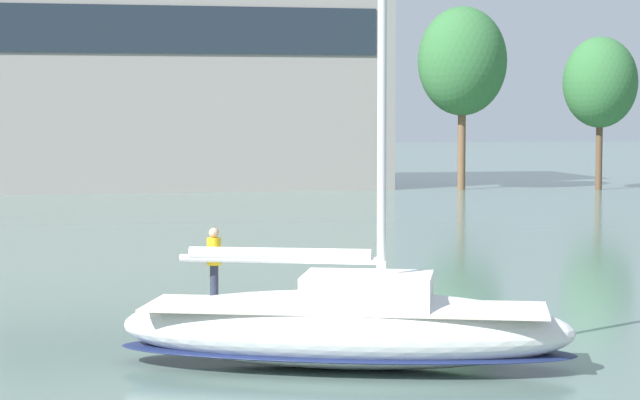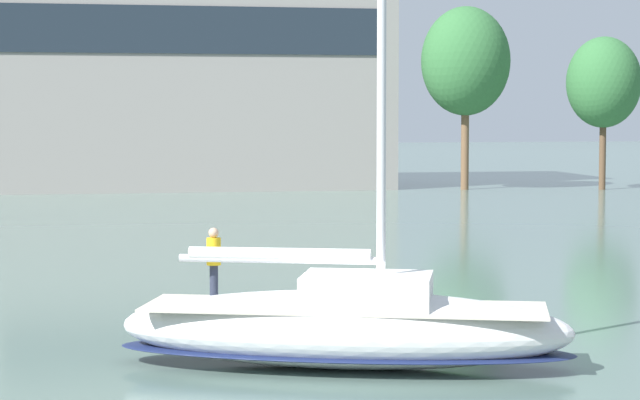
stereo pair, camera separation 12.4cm
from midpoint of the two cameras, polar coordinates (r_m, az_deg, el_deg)
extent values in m
plane|color=slate|center=(29.22, 1.02, -7.66)|extent=(400.00, 400.00, 0.00)
cube|color=gray|center=(97.72, -6.36, 6.87)|extent=(30.72, 13.11, 21.45)
cube|color=#1E2833|center=(91.20, -6.02, 7.75)|extent=(27.65, 0.10, 3.43)
cylinder|color=brown|center=(96.46, 12.61, 2.31)|extent=(0.50, 0.50, 6.22)
ellipsoid|color=#336B38|center=(96.45, 12.65, 5.28)|extent=(5.60, 5.60, 6.84)
cylinder|color=brown|center=(94.71, 6.46, 2.72)|extent=(0.59, 0.59, 7.44)
ellipsoid|color=#336B38|center=(94.76, 6.49, 6.33)|extent=(6.69, 6.69, 8.18)
ellipsoid|color=silver|center=(29.05, 1.02, -5.93)|extent=(10.95, 6.16, 1.79)
ellipsoid|color=#19234C|center=(29.14, 1.02, -6.88)|extent=(11.05, 6.23, 0.22)
cube|color=beige|center=(28.97, 1.02, -4.91)|extent=(9.59, 5.31, 0.06)
cube|color=silver|center=(28.85, 2.07, -4.14)|extent=(3.46, 2.90, 0.74)
cylinder|color=silver|center=(28.60, 2.74, 8.29)|extent=(0.21, 0.21, 13.19)
cylinder|color=silver|center=(29.03, -1.98, -2.73)|extent=(4.56, 1.68, 0.18)
cylinder|color=white|center=(29.01, -1.98, -2.48)|extent=(4.14, 1.63, 0.29)
cylinder|color=#232838|center=(29.76, -4.98, -3.79)|extent=(0.25, 0.25, 0.85)
cylinder|color=gold|center=(29.67, -4.99, -2.36)|extent=(0.43, 0.43, 0.65)
sphere|color=tan|center=(29.62, -4.99, -1.50)|extent=(0.24, 0.24, 0.24)
camera|label=1|loc=(0.06, -90.11, -0.01)|focal=70.00mm
camera|label=2|loc=(0.06, 89.89, 0.01)|focal=70.00mm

